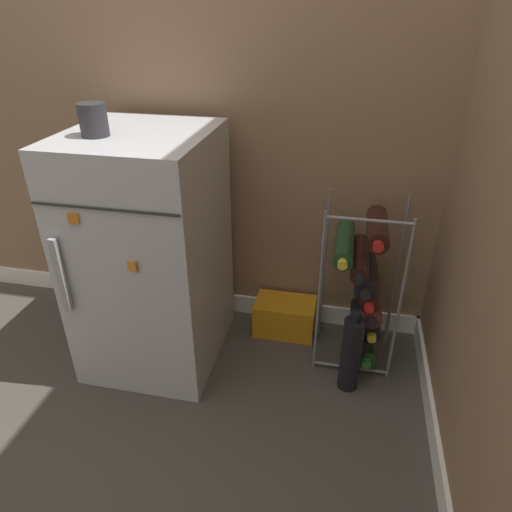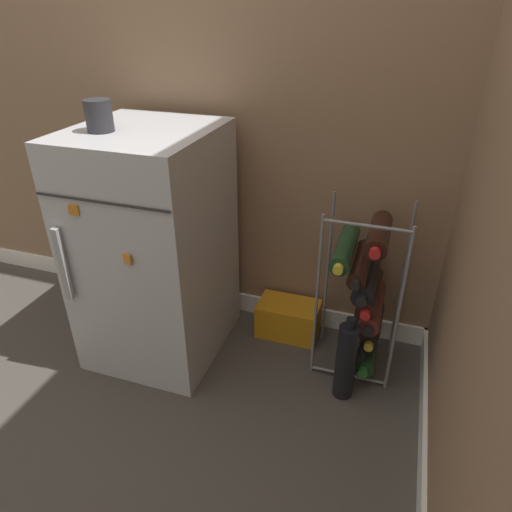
# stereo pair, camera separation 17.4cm
# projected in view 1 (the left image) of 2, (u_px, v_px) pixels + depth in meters

# --- Properties ---
(ground_plane) EXTENTS (14.00, 14.00, 0.00)m
(ground_plane) POSITION_uv_depth(u_px,v_px,m) (187.00, 402.00, 1.71)
(ground_plane) COLOR #423D38
(wall_back) EXTENTS (6.77, 0.07, 2.50)m
(wall_back) POSITION_uv_depth(u_px,v_px,m) (221.00, 26.00, 1.65)
(wall_back) COLOR #84664C
(wall_back) RESTS_ON ground_plane
(mini_fridge) EXTENTS (0.50, 0.57, 0.93)m
(mini_fridge) POSITION_uv_depth(u_px,v_px,m) (151.00, 253.00, 1.76)
(mini_fridge) COLOR #B7BABF
(mini_fridge) RESTS_ON ground_plane
(wine_rack) EXTENTS (0.30, 0.32, 0.70)m
(wine_rack) POSITION_uv_depth(u_px,v_px,m) (365.00, 288.00, 1.78)
(wine_rack) COLOR slate
(wine_rack) RESTS_ON ground_plane
(soda_box) EXTENTS (0.27, 0.17, 0.16)m
(soda_box) POSITION_uv_depth(u_px,v_px,m) (285.00, 316.00, 2.05)
(soda_box) COLOR orange
(soda_box) RESTS_ON ground_plane
(fridge_top_cup) EXTENTS (0.09, 0.09, 0.10)m
(fridge_top_cup) POSITION_uv_depth(u_px,v_px,m) (93.00, 120.00, 1.46)
(fridge_top_cup) COLOR #28282D
(fridge_top_cup) RESTS_ON mini_fridge
(loose_bottle_floor) EXTENTS (0.08, 0.08, 0.35)m
(loose_bottle_floor) POSITION_uv_depth(u_px,v_px,m) (351.00, 354.00, 1.71)
(loose_bottle_floor) COLOR black
(loose_bottle_floor) RESTS_ON ground_plane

